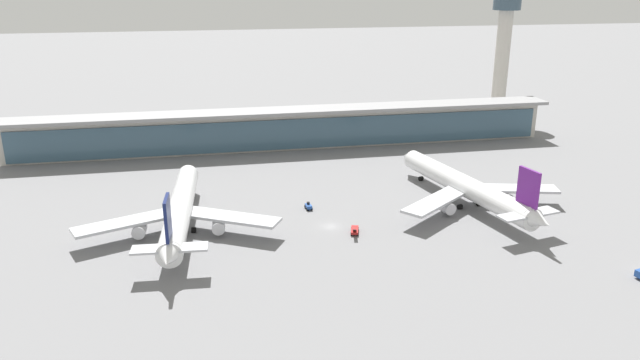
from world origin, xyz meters
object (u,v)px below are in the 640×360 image
Objects in this scene: service_truck_mid_apron_blue at (308,206)px; airliner_left_stand at (180,210)px; airliner_centre_stand at (467,187)px; control_tower at (503,44)px; service_truck_under_wing_red at (355,230)px.

airliner_left_stand is at bearing -166.45° from service_truck_mid_apron_blue.
airliner_left_stand is 35.94m from service_truck_mid_apron_blue.
airliner_left_stand is 1.01× the size of airliner_centre_stand.
control_tower is (140.48, 105.90, 27.29)m from airliner_left_stand.
control_tower is at bearing 37.01° from airliner_left_stand.
service_truck_mid_apron_blue is at bearing 13.55° from airliner_left_stand.
service_truck_mid_apron_blue is (-8.59, 18.56, 0.07)m from service_truck_under_wing_red.
airliner_centre_stand is 38.35m from service_truck_under_wing_red.
service_truck_mid_apron_blue is (34.64, 8.35, -4.70)m from airliner_left_stand.
airliner_centre_stand is 45.10m from service_truck_mid_apron_blue.
service_truck_under_wing_red reaches higher than service_truck_mid_apron_blue.
airliner_left_stand is at bearing -142.99° from control_tower.
control_tower reaches higher than service_truck_mid_apron_blue.
airliner_left_stand and airliner_centre_stand have the same top height.
airliner_left_stand is 9.62× the size of service_truck_under_wing_red.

